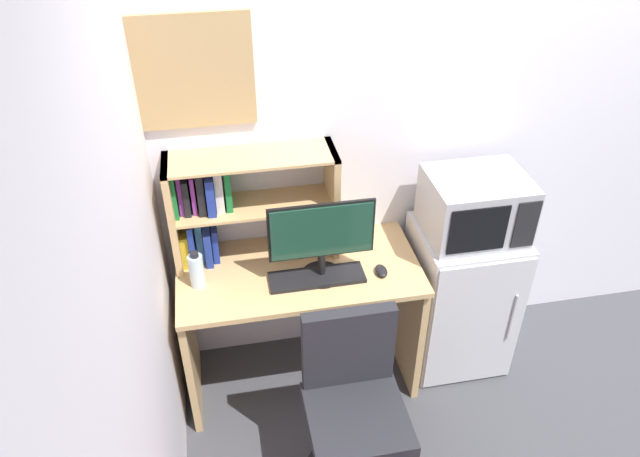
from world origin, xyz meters
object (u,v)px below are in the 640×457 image
(hutch_bookshelf, at_px, (227,204))
(computer_mouse, at_px, (381,271))
(water_bottle, at_px, (197,270))
(monitor, at_px, (322,236))
(wall_corkboard, at_px, (177,73))
(desk_chair, at_px, (353,417))
(keyboard, at_px, (317,277))
(mini_fridge, at_px, (459,296))
(microwave, at_px, (475,206))

(hutch_bookshelf, distance_m, computer_mouse, 0.81)
(water_bottle, bearing_deg, computer_mouse, -5.24)
(monitor, relative_size, computer_mouse, 5.24)
(computer_mouse, height_order, wall_corkboard, wall_corkboard)
(hutch_bookshelf, distance_m, desk_chair, 1.14)
(water_bottle, bearing_deg, desk_chair, -44.33)
(hutch_bookshelf, xyz_separation_m, computer_mouse, (0.70, -0.29, -0.28))
(keyboard, xyz_separation_m, mini_fridge, (0.82, 0.11, -0.36))
(monitor, distance_m, water_bottle, 0.60)
(hutch_bookshelf, height_order, monitor, hutch_bookshelf)
(mini_fridge, xyz_separation_m, desk_chair, (-0.75, -0.66, -0.02))
(monitor, xyz_separation_m, keyboard, (-0.03, -0.02, -0.22))
(microwave, bearing_deg, computer_mouse, -165.19)
(hutch_bookshelf, xyz_separation_m, water_bottle, (-0.17, -0.21, -0.21))
(hutch_bookshelf, xyz_separation_m, monitor, (0.41, -0.25, -0.07))
(hutch_bookshelf, bearing_deg, microwave, -7.51)
(monitor, xyz_separation_m, microwave, (0.79, 0.10, 0.01))
(monitor, height_order, computer_mouse, monitor)
(desk_chair, xyz_separation_m, wall_corkboard, (-0.60, 0.92, 1.28))
(monitor, distance_m, computer_mouse, 0.36)
(keyboard, bearing_deg, computer_mouse, -3.01)
(microwave, height_order, wall_corkboard, wall_corkboard)
(mini_fridge, relative_size, desk_chair, 0.93)
(desk_chair, height_order, wall_corkboard, wall_corkboard)
(hutch_bookshelf, relative_size, mini_fridge, 0.93)
(mini_fridge, bearing_deg, monitor, -173.26)
(hutch_bookshelf, height_order, keyboard, hutch_bookshelf)
(monitor, xyz_separation_m, desk_chair, (0.04, -0.56, -0.60))
(keyboard, relative_size, mini_fridge, 0.53)
(keyboard, bearing_deg, mini_fridge, 7.90)
(hutch_bookshelf, xyz_separation_m, microwave, (1.20, -0.16, -0.06))
(desk_chair, relative_size, wall_corkboard, 1.41)
(computer_mouse, bearing_deg, hutch_bookshelf, 157.37)
(computer_mouse, bearing_deg, mini_fridge, 14.49)
(monitor, bearing_deg, mini_fridge, 6.74)
(hutch_bookshelf, bearing_deg, wall_corkboard, 145.78)
(hutch_bookshelf, bearing_deg, monitor, -31.79)
(keyboard, bearing_deg, hutch_bookshelf, 144.41)
(water_bottle, bearing_deg, hutch_bookshelf, 50.55)
(mini_fridge, height_order, microwave, microwave)
(computer_mouse, xyz_separation_m, desk_chair, (-0.25, -0.53, -0.38))
(hutch_bookshelf, distance_m, microwave, 1.21)
(mini_fridge, distance_m, wall_corkboard, 1.87)
(hutch_bookshelf, height_order, desk_chair, hutch_bookshelf)
(water_bottle, bearing_deg, mini_fridge, 2.08)
(keyboard, relative_size, computer_mouse, 4.82)
(microwave, bearing_deg, water_bottle, -177.79)
(monitor, height_order, microwave, monitor)
(monitor, relative_size, microwave, 1.04)
(water_bottle, bearing_deg, wall_corkboard, 86.21)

